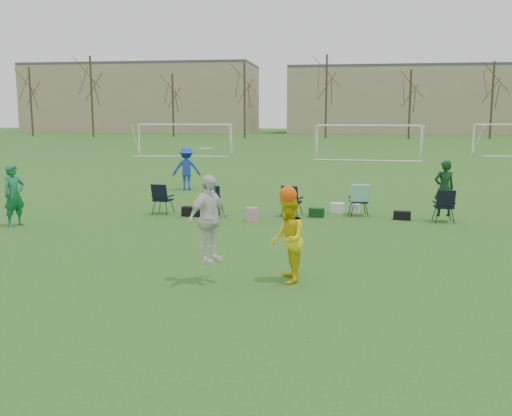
% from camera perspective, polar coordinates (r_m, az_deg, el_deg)
% --- Properties ---
extents(ground, '(260.00, 260.00, 0.00)m').
position_cam_1_polar(ground, '(10.22, -3.26, -8.38)').
color(ground, '#29581B').
rests_on(ground, ground).
extents(fielder_green_near, '(0.66, 0.76, 1.74)m').
position_cam_1_polar(fielder_green_near, '(17.41, -23.03, 1.17)').
color(fielder_green_near, '#136B3F').
rests_on(fielder_green_near, ground).
extents(fielder_blue, '(1.27, 0.89, 1.80)m').
position_cam_1_polar(fielder_blue, '(24.12, -6.96, 3.94)').
color(fielder_blue, '#183DB9').
rests_on(fielder_blue, ground).
extents(center_contest, '(2.23, 1.22, 2.52)m').
position_cam_1_polar(center_contest, '(10.55, -0.25, -2.16)').
color(center_contest, white).
rests_on(center_contest, ground).
extents(sideline_setup, '(9.27, 2.16, 1.81)m').
position_cam_1_polar(sideline_setup, '(17.54, 6.13, 0.80)').
color(sideline_setup, '#0E3316').
rests_on(sideline_setup, ground).
extents(goal_left, '(7.39, 0.76, 2.46)m').
position_cam_1_polar(goal_left, '(45.18, -7.13, 7.67)').
color(goal_left, white).
rests_on(goal_left, ground).
extents(goal_mid, '(7.40, 0.63, 2.46)m').
position_cam_1_polar(goal_mid, '(41.61, 11.19, 7.45)').
color(goal_mid, white).
rests_on(goal_mid, ground).
extents(tree_line, '(110.28, 3.28, 11.40)m').
position_cam_1_polar(tree_line, '(79.44, 7.17, 10.60)').
color(tree_line, '#382B21').
rests_on(tree_line, ground).
extents(building_row, '(126.00, 16.00, 13.00)m').
position_cam_1_polar(building_row, '(105.69, 11.07, 10.63)').
color(building_row, tan).
rests_on(building_row, ground).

